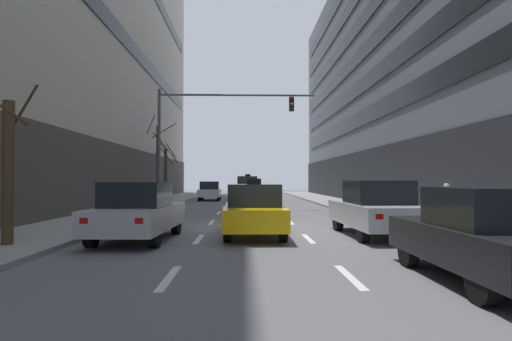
# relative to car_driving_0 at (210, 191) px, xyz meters

# --- Properties ---
(ground_plane) EXTENTS (120.00, 120.00, 0.00)m
(ground_plane) POSITION_rel_car_driving_0_xyz_m (3.23, -21.02, -0.80)
(ground_plane) COLOR slate
(sidewalk_left) EXTENTS (3.34, 80.00, 0.14)m
(sidewalk_left) POSITION_rel_car_driving_0_xyz_m (-3.34, -21.02, -0.73)
(sidewalk_left) COLOR gray
(sidewalk_left) RESTS_ON ground
(sidewalk_right) EXTENTS (3.34, 80.00, 0.14)m
(sidewalk_right) POSITION_rel_car_driving_0_xyz_m (9.79, -21.02, -0.73)
(sidewalk_right) COLOR gray
(sidewalk_right) RESTS_ON ground
(lane_stripe_l1_s2) EXTENTS (0.16, 2.00, 0.01)m
(lane_stripe_l1_s2) POSITION_rel_car_driving_0_xyz_m (1.60, -29.02, -0.79)
(lane_stripe_l1_s2) COLOR silver
(lane_stripe_l1_s2) RESTS_ON ground
(lane_stripe_l1_s3) EXTENTS (0.16, 2.00, 0.01)m
(lane_stripe_l1_s3) POSITION_rel_car_driving_0_xyz_m (1.60, -24.02, -0.79)
(lane_stripe_l1_s3) COLOR silver
(lane_stripe_l1_s3) RESTS_ON ground
(lane_stripe_l1_s4) EXTENTS (0.16, 2.00, 0.01)m
(lane_stripe_l1_s4) POSITION_rel_car_driving_0_xyz_m (1.60, -19.02, -0.79)
(lane_stripe_l1_s4) COLOR silver
(lane_stripe_l1_s4) RESTS_ON ground
(lane_stripe_l1_s5) EXTENTS (0.16, 2.00, 0.01)m
(lane_stripe_l1_s5) POSITION_rel_car_driving_0_xyz_m (1.60, -14.02, -0.79)
(lane_stripe_l1_s5) COLOR silver
(lane_stripe_l1_s5) RESTS_ON ground
(lane_stripe_l1_s6) EXTENTS (0.16, 2.00, 0.01)m
(lane_stripe_l1_s6) POSITION_rel_car_driving_0_xyz_m (1.60, -9.02, -0.79)
(lane_stripe_l1_s6) COLOR silver
(lane_stripe_l1_s6) RESTS_ON ground
(lane_stripe_l1_s7) EXTENTS (0.16, 2.00, 0.01)m
(lane_stripe_l1_s7) POSITION_rel_car_driving_0_xyz_m (1.60, -4.02, -0.79)
(lane_stripe_l1_s7) COLOR silver
(lane_stripe_l1_s7) RESTS_ON ground
(lane_stripe_l1_s8) EXTENTS (0.16, 2.00, 0.01)m
(lane_stripe_l1_s8) POSITION_rel_car_driving_0_xyz_m (1.60, 0.98, -0.79)
(lane_stripe_l1_s8) COLOR silver
(lane_stripe_l1_s8) RESTS_ON ground
(lane_stripe_l1_s9) EXTENTS (0.16, 2.00, 0.01)m
(lane_stripe_l1_s9) POSITION_rel_car_driving_0_xyz_m (1.60, 5.98, -0.79)
(lane_stripe_l1_s9) COLOR silver
(lane_stripe_l1_s9) RESTS_ON ground
(lane_stripe_l1_s10) EXTENTS (0.16, 2.00, 0.01)m
(lane_stripe_l1_s10) POSITION_rel_car_driving_0_xyz_m (1.60, 10.98, -0.79)
(lane_stripe_l1_s10) COLOR silver
(lane_stripe_l1_s10) RESTS_ON ground
(lane_stripe_l2_s2) EXTENTS (0.16, 2.00, 0.01)m
(lane_stripe_l2_s2) POSITION_rel_car_driving_0_xyz_m (4.86, -29.02, -0.79)
(lane_stripe_l2_s2) COLOR silver
(lane_stripe_l2_s2) RESTS_ON ground
(lane_stripe_l2_s3) EXTENTS (0.16, 2.00, 0.01)m
(lane_stripe_l2_s3) POSITION_rel_car_driving_0_xyz_m (4.86, -24.02, -0.79)
(lane_stripe_l2_s3) COLOR silver
(lane_stripe_l2_s3) RESTS_ON ground
(lane_stripe_l2_s4) EXTENTS (0.16, 2.00, 0.01)m
(lane_stripe_l2_s4) POSITION_rel_car_driving_0_xyz_m (4.86, -19.02, -0.79)
(lane_stripe_l2_s4) COLOR silver
(lane_stripe_l2_s4) RESTS_ON ground
(lane_stripe_l2_s5) EXTENTS (0.16, 2.00, 0.01)m
(lane_stripe_l2_s5) POSITION_rel_car_driving_0_xyz_m (4.86, -14.02, -0.79)
(lane_stripe_l2_s5) COLOR silver
(lane_stripe_l2_s5) RESTS_ON ground
(lane_stripe_l2_s6) EXTENTS (0.16, 2.00, 0.01)m
(lane_stripe_l2_s6) POSITION_rel_car_driving_0_xyz_m (4.86, -9.02, -0.79)
(lane_stripe_l2_s6) COLOR silver
(lane_stripe_l2_s6) RESTS_ON ground
(lane_stripe_l2_s7) EXTENTS (0.16, 2.00, 0.01)m
(lane_stripe_l2_s7) POSITION_rel_car_driving_0_xyz_m (4.86, -4.02, -0.79)
(lane_stripe_l2_s7) COLOR silver
(lane_stripe_l2_s7) RESTS_ON ground
(lane_stripe_l2_s8) EXTENTS (0.16, 2.00, 0.01)m
(lane_stripe_l2_s8) POSITION_rel_car_driving_0_xyz_m (4.86, 0.98, -0.79)
(lane_stripe_l2_s8) COLOR silver
(lane_stripe_l2_s8) RESTS_ON ground
(lane_stripe_l2_s9) EXTENTS (0.16, 2.00, 0.01)m
(lane_stripe_l2_s9) POSITION_rel_car_driving_0_xyz_m (4.86, 5.98, -0.79)
(lane_stripe_l2_s9) COLOR silver
(lane_stripe_l2_s9) RESTS_ON ground
(lane_stripe_l2_s10) EXTENTS (0.16, 2.00, 0.01)m
(lane_stripe_l2_s10) POSITION_rel_car_driving_0_xyz_m (4.86, 10.98, -0.79)
(lane_stripe_l2_s10) COLOR silver
(lane_stripe_l2_s10) RESTS_ON ground
(car_driving_0) EXTENTS (1.85, 4.33, 1.62)m
(car_driving_0) POSITION_rel_car_driving_0_xyz_m (0.00, 0.00, 0.00)
(car_driving_0) COLOR black
(car_driving_0) RESTS_ON ground
(car_driving_1) EXTENTS (2.07, 4.59, 1.69)m
(car_driving_1) POSITION_rel_car_driving_0_xyz_m (-0.13, -24.28, 0.04)
(car_driving_1) COLOR black
(car_driving_1) RESTS_ON ground
(taxi_driving_2) EXTENTS (1.84, 4.34, 1.80)m
(taxi_driving_2) POSITION_rel_car_driving_0_xyz_m (3.25, -23.41, 0.00)
(taxi_driving_2) COLOR black
(taxi_driving_2) RESTS_ON ground
(taxi_driving_3) EXTENTS (1.95, 4.28, 2.21)m
(taxi_driving_3) POSITION_rel_car_driving_0_xyz_m (3.23, -2.47, 0.22)
(taxi_driving_3) COLOR black
(taxi_driving_3) RESTS_ON ground
(car_parked_0) EXTENTS (1.84, 4.36, 1.63)m
(car_parked_0) POSITION_rel_car_driving_0_xyz_m (7.07, -29.54, 0.01)
(car_parked_0) COLOR black
(car_parked_0) RESTS_ON ground
(car_parked_1) EXTENTS (2.06, 4.68, 1.74)m
(car_parked_1) POSITION_rel_car_driving_0_xyz_m (7.07, -23.49, 0.06)
(car_parked_1) COLOR black
(car_parked_1) RESTS_ON ground
(traffic_signal_0) EXTENTS (9.29, 0.35, 6.97)m
(traffic_signal_0) POSITION_rel_car_driving_0_xyz_m (0.65, -11.60, 4.24)
(traffic_signal_0) COLOR #4C4C51
(traffic_signal_0) RESTS_ON sidewalk_left
(street_tree_0) EXTENTS (1.87, 1.57, 4.18)m
(street_tree_0) POSITION_rel_car_driving_0_xyz_m (-3.01, -25.88, 1.28)
(street_tree_0) COLOR #4C3823
(street_tree_0) RESTS_ON sidewalk_left
(street_tree_1) EXTENTS (1.83, 1.68, 6.17)m
(street_tree_1) POSITION_rel_car_driving_0_xyz_m (-3.01, -7.28, 2.26)
(street_tree_1) COLOR #4C3823
(street_tree_1) RESTS_ON sidewalk_left
(street_tree_2) EXTENTS (1.71, 1.70, 5.05)m
(street_tree_2) POSITION_rel_car_driving_0_xyz_m (-3.02, -4.38, 1.67)
(street_tree_2) COLOR #4C3823
(street_tree_2) RESTS_ON sidewalk_left
(pedestrian_0) EXTENTS (0.40, 0.41, 1.50)m
(pedestrian_0) POSITION_rel_car_driving_0_xyz_m (9.73, -22.60, 0.20)
(pedestrian_0) COLOR black
(pedestrian_0) RESTS_ON sidewalk_right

